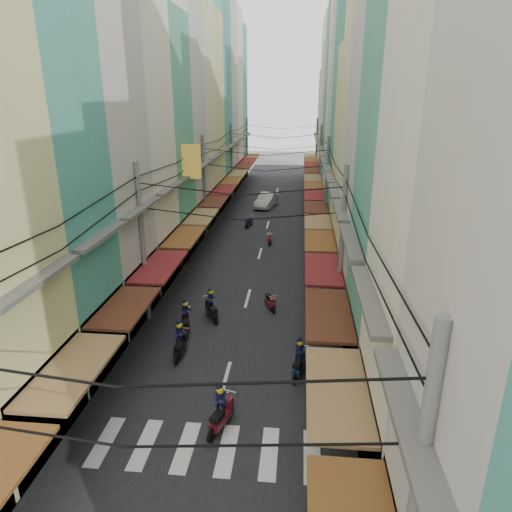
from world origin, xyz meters
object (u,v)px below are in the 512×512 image
Objects in this scene: market_umbrella at (387,337)px; traffic_sign at (376,366)px; bicycle at (350,338)px; white_car at (267,207)px.

market_umbrella is 0.83× the size of traffic_sign.
bicycle is 0.77× the size of market_umbrella.
white_car is 27.75m from bicycle.
market_umbrella reaches higher than bicycle.
traffic_sign is (6.39, -32.51, 1.97)m from white_car.
market_umbrella reaches higher than white_car.
white_car reaches higher than bicycle.
traffic_sign reaches higher than white_car.
market_umbrella is at bearing -64.84° from white_car.
bicycle is 5.80m from traffic_sign.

